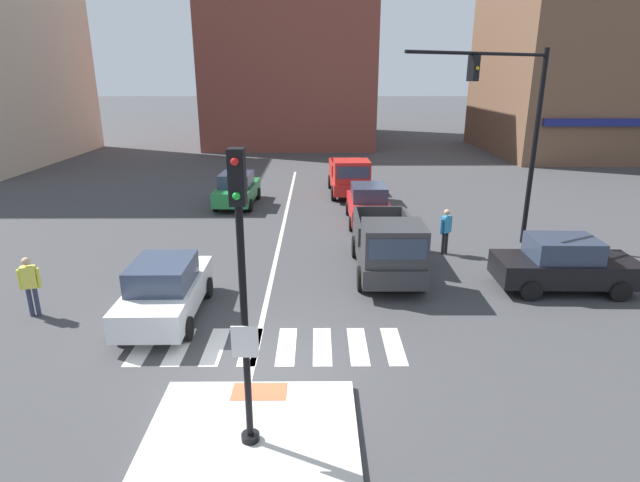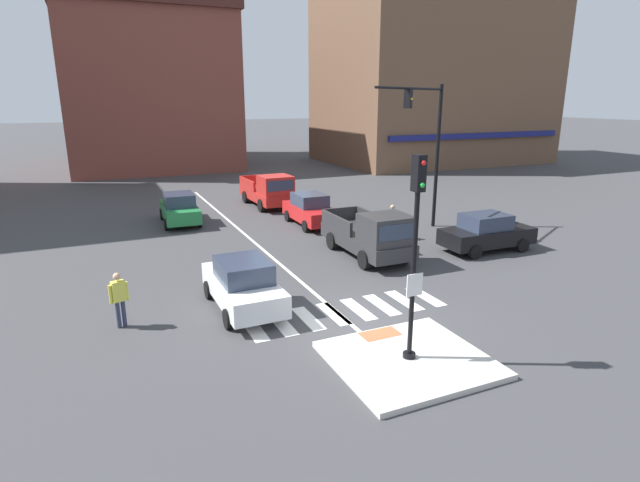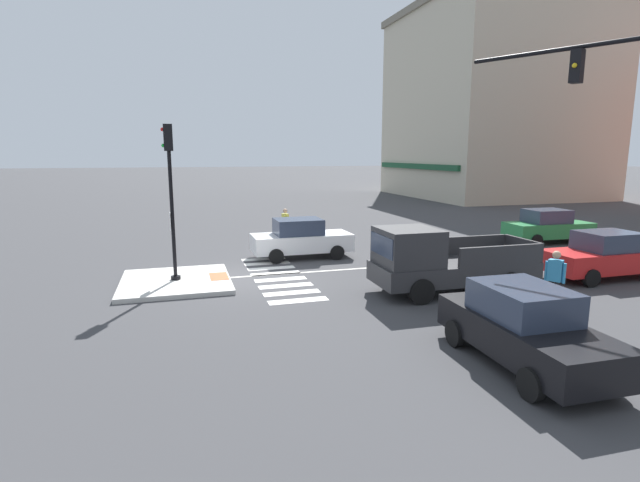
{
  "view_description": "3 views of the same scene",
  "coord_description": "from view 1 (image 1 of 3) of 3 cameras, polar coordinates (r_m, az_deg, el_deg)",
  "views": [
    {
      "loc": [
        1.17,
        -9.89,
        6.22
      ],
      "look_at": [
        1.26,
        5.03,
        1.33
      ],
      "focal_mm": 28.58,
      "sensor_mm": 36.0,
      "label": 1
    },
    {
      "loc": [
        -6.73,
        -12.0,
        6.43
      ],
      "look_at": [
        -0.11,
        2.71,
        1.86
      ],
      "focal_mm": 28.26,
      "sensor_mm": 36.0,
      "label": 2
    },
    {
      "loc": [
        16.39,
        -2.3,
        4.28
      ],
      "look_at": [
        -0.38,
        2.63,
        1.13
      ],
      "focal_mm": 27.13,
      "sensor_mm": 36.0,
      "label": 3
    }
  ],
  "objects": [
    {
      "name": "car_green_westbound_distant",
      "position": [
        25.7,
        -9.26,
        5.75
      ],
      "size": [
        1.98,
        4.17,
        1.64
      ],
      "color": "#237A3D",
      "rests_on": "ground"
    },
    {
      "name": "pedestrian_at_curb_left",
      "position": [
        15.6,
        -29.73,
        -4.0
      ],
      "size": [
        0.53,
        0.31,
        1.67
      ],
      "color": "#2D334C",
      "rests_on": "ground"
    },
    {
      "name": "car_red_eastbound_far",
      "position": [
        22.46,
        5.47,
        4.12
      ],
      "size": [
        1.85,
        4.1,
        1.64
      ],
      "color": "red",
      "rests_on": "ground"
    },
    {
      "name": "crosswalk_stripe_d",
      "position": [
        12.61,
        -7.74,
        -11.59
      ],
      "size": [
        0.44,
        1.8,
        0.01
      ],
      "primitive_type": "cube",
      "color": "silver",
      "rests_on": "ground"
    },
    {
      "name": "car_black_cross_right",
      "position": [
        16.93,
        25.67,
        -2.36
      ],
      "size": [
        4.14,
        1.92,
        1.64
      ],
      "color": "black",
      "rests_on": "ground"
    },
    {
      "name": "lane_centre_line",
      "position": [
        20.89,
        -4.34,
        0.78
      ],
      "size": [
        0.14,
        28.0,
        0.01
      ],
      "primitive_type": "cube",
      "color": "silver",
      "rests_on": "ground"
    },
    {
      "name": "traffic_island",
      "position": [
        9.67,
        -7.76,
        -21.51
      ],
      "size": [
        3.79,
        3.53,
        0.15
      ],
      "primitive_type": "cube",
      "color": "beige",
      "rests_on": "ground"
    },
    {
      "name": "crosswalk_stripe_f",
      "position": [
        12.51,
        0.25,
        -11.67
      ],
      "size": [
        0.44,
        1.8,
        0.01
      ],
      "primitive_type": "cube",
      "color": "silver",
      "rests_on": "ground"
    },
    {
      "name": "crosswalk_stripe_g",
      "position": [
        12.54,
        4.26,
        -11.63
      ],
      "size": [
        0.44,
        1.8,
        0.01
      ],
      "primitive_type": "cube",
      "color": "silver",
      "rests_on": "ground"
    },
    {
      "name": "pedestrian_waiting_far_side",
      "position": [
        18.82,
        13.91,
        1.43
      ],
      "size": [
        0.48,
        0.38,
        1.67
      ],
      "color": "black",
      "rests_on": "ground"
    },
    {
      "name": "building_corner_right",
      "position": [
        52.52,
        -3.1,
        19.2
      ],
      "size": [
        15.0,
        20.48,
        14.38
      ],
      "color": "brown",
      "rests_on": "ground"
    },
    {
      "name": "tactile_pad_front",
      "position": [
        10.75,
        -6.81,
        -16.38
      ],
      "size": [
        1.1,
        0.6,
        0.01
      ],
      "primitive_type": "cube",
      "color": "#DB5B38",
      "rests_on": "traffic_island"
    },
    {
      "name": "crosswalk_stripe_h",
      "position": [
        12.64,
        8.23,
        -11.53
      ],
      "size": [
        0.44,
        1.8,
        0.01
      ],
      "primitive_type": "cube",
      "color": "silver",
      "rests_on": "ground"
    },
    {
      "name": "pickup_truck_red_eastbound_distant",
      "position": [
        27.45,
        3.31,
        7.1
      ],
      "size": [
        2.18,
        5.16,
        2.08
      ],
      "color": "red",
      "rests_on": "ground"
    },
    {
      "name": "ground_plane",
      "position": [
        11.74,
        -6.19,
        -13.97
      ],
      "size": [
        300.0,
        300.0,
        0.0
      ],
      "primitive_type": "plane",
      "color": "#3D3D3F"
    },
    {
      "name": "car_white_westbound_near",
      "position": [
        14.13,
        -16.92,
        -5.22
      ],
      "size": [
        1.87,
        4.11,
        1.64
      ],
      "color": "white",
      "rests_on": "ground"
    },
    {
      "name": "crosswalk_stripe_b",
      "position": [
        12.94,
        -15.46,
        -11.3
      ],
      "size": [
        0.44,
        1.8,
        0.01
      ],
      "primitive_type": "cube",
      "color": "silver",
      "rests_on": "ground"
    },
    {
      "name": "signal_pole",
      "position": [
        8.05,
        -8.7,
        -4.18
      ],
      "size": [
        0.44,
        0.38,
        5.07
      ],
      "color": "black",
      "rests_on": "traffic_island"
    },
    {
      "name": "pickup_truck_charcoal_eastbound_mid",
      "position": [
        16.32,
        7.63,
        -0.77
      ],
      "size": [
        2.1,
        5.12,
        2.08
      ],
      "color": "#2D2D30",
      "rests_on": "ground"
    },
    {
      "name": "crosswalk_stripe_a",
      "position": [
        13.19,
        -19.13,
        -11.09
      ],
      "size": [
        0.44,
        1.8,
        0.01
      ],
      "primitive_type": "cube",
      "color": "silver",
      "rests_on": "ground"
    },
    {
      "name": "traffic_light_mast",
      "position": [
        19.55,
        20.97,
        12.57
      ],
      "size": [
        5.5,
        3.01,
        7.11
      ],
      "color": "black",
      "rests_on": "ground"
    },
    {
      "name": "crosswalk_stripe_e",
      "position": [
        12.53,
        -3.76,
        -11.66
      ],
      "size": [
        0.44,
        1.8,
        0.01
      ],
      "primitive_type": "cube",
      "color": "silver",
      "rests_on": "ground"
    },
    {
      "name": "building_far_block",
      "position": [
        49.94,
        31.85,
        18.77
      ],
      "size": [
        22.26,
        15.35,
        17.93
      ],
      "color": "brown",
      "rests_on": "ground"
    },
    {
      "name": "crosswalk_stripe_c",
      "position": [
        12.75,
        -11.65,
        -11.47
      ],
      "size": [
        0.44,
        1.8,
        0.01
      ],
      "primitive_type": "cube",
      "color": "silver",
      "rests_on": "ground"
    }
  ]
}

